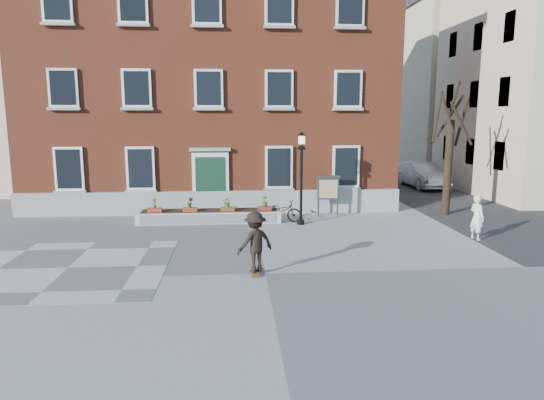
{
  "coord_description": "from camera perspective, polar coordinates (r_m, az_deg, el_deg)",
  "views": [
    {
      "loc": [
        -0.86,
        -13.68,
        4.61
      ],
      "look_at": [
        0.5,
        4.0,
        1.5
      ],
      "focal_mm": 32.0,
      "sensor_mm": 36.0,
      "label": 1
    }
  ],
  "objects": [
    {
      "name": "bare_tree",
      "position": [
        23.89,
        20.09,
        4.98
      ],
      "size": [
        1.83,
        1.83,
        6.16
      ],
      "color": "#2E2114",
      "rests_on": "ground"
    },
    {
      "name": "planter_assembly",
      "position": [
        21.32,
        -7.34,
        -1.78
      ],
      "size": [
        6.2,
        1.12,
        1.15
      ],
      "color": "silver",
      "rests_on": "ground"
    },
    {
      "name": "checker_patch",
      "position": [
        16.22,
        -22.87,
        -7.35
      ],
      "size": [
        6.0,
        6.0,
        0.01
      ],
      "primitive_type": "cube",
      "color": "#605F62",
      "rests_on": "ground"
    },
    {
      "name": "ground",
      "position": [
        14.46,
        -0.77,
        -8.65
      ],
      "size": [
        100.0,
        100.0,
        0.0
      ],
      "primitive_type": "plane",
      "color": "gray",
      "rests_on": "ground"
    },
    {
      "name": "side_street",
      "position": [
        38.48,
        25.62,
        12.6
      ],
      "size": [
        15.2,
        36.0,
        14.5
      ],
      "color": "#363639",
      "rests_on": "ground"
    },
    {
      "name": "parked_car",
      "position": [
        32.63,
        17.24,
        2.83
      ],
      "size": [
        1.94,
        5.03,
        1.63
      ],
      "primitive_type": "imported",
      "rotation": [
        0.0,
        0.0,
        0.04
      ],
      "color": "#B0B3B5",
      "rests_on": "ground"
    },
    {
      "name": "lamp_post",
      "position": [
        20.4,
        3.47,
        4.11
      ],
      "size": [
        0.4,
        0.4,
        3.93
      ],
      "color": "black",
      "rests_on": "ground"
    },
    {
      "name": "skateboarder",
      "position": [
        14.17,
        -2.0,
        -4.97
      ],
      "size": [
        1.33,
        1.13,
        1.86
      ],
      "color": "brown",
      "rests_on": "ground"
    },
    {
      "name": "bicycle",
      "position": [
        21.21,
        1.02,
        -1.26
      ],
      "size": [
        1.96,
        1.22,
        0.97
      ],
      "primitive_type": "imported",
      "rotation": [
        0.0,
        0.0,
        1.24
      ],
      "color": "black",
      "rests_on": "ground"
    },
    {
      "name": "bystander",
      "position": [
        19.66,
        22.97,
        -1.89
      ],
      "size": [
        0.57,
        0.71,
        1.69
      ],
      "primitive_type": "imported",
      "rotation": [
        0.0,
        0.0,
        1.88
      ],
      "color": "white",
      "rests_on": "ground"
    },
    {
      "name": "notice_board",
      "position": [
        22.55,
        6.63,
        1.35
      ],
      "size": [
        1.1,
        0.16,
        1.87
      ],
      "color": "#183021",
      "rests_on": "ground"
    },
    {
      "name": "brick_building",
      "position": [
        27.73,
        -6.93,
        13.38
      ],
      "size": [
        18.4,
        10.85,
        12.6
      ],
      "color": "brown",
      "rests_on": "ground"
    }
  ]
}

